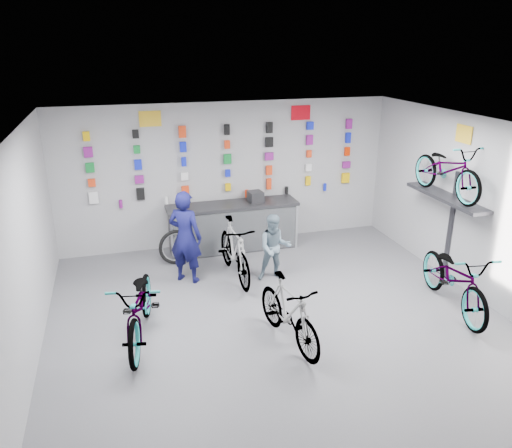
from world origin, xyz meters
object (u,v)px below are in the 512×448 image
object	(u,v)px
bike_right	(455,278)
customer	(275,248)
counter	(233,227)
bike_center	(289,312)
bike_left	(141,306)
bike_service	(234,250)
clerk	(185,237)

from	to	relation	value
bike_right	customer	distance (m)	3.06
counter	bike_center	bearing A→B (deg)	-90.93
customer	bike_left	bearing A→B (deg)	-141.73
bike_service	bike_left	bearing A→B (deg)	-140.68
bike_left	bike_service	bearing A→B (deg)	52.65
bike_right	bike_service	size ratio (longest dim) A/B	1.13
bike_left	customer	bearing A→B (deg)	39.27
bike_center	clerk	xyz separation A→B (m)	(-1.10, 2.41, 0.35)
bike_left	customer	distance (m)	2.81
bike_left	clerk	bearing A→B (deg)	72.76
counter	bike_left	size ratio (longest dim) A/B	1.32
clerk	customer	distance (m)	1.61
clerk	bike_right	bearing A→B (deg)	-173.74
bike_left	bike_right	size ratio (longest dim) A/B	0.99
bike_left	customer	world-z (taller)	customer
bike_right	customer	world-z (taller)	customer
bike_left	bike_right	world-z (taller)	bike_right
counter	bike_center	xyz separation A→B (m)	(-0.06, -3.60, 0.02)
counter	bike_right	bearing A→B (deg)	-50.03
bike_center	customer	world-z (taller)	customer
bike_left	bike_center	xyz separation A→B (m)	(2.01, -0.69, -0.03)
bike_center	bike_right	size ratio (longest dim) A/B	0.81
counter	bike_service	bearing A→B (deg)	-102.46
bike_left	customer	size ratio (longest dim) A/B	1.64
bike_service	clerk	world-z (taller)	clerk
clerk	counter	bearing A→B (deg)	-99.01
bike_right	bike_service	distance (m)	3.77
counter	bike_left	distance (m)	3.58
bike_left	counter	bearing A→B (deg)	65.34
customer	bike_right	bearing A→B (deg)	-26.85
bike_center	bike_right	bearing A→B (deg)	-6.35
bike_service	clerk	size ratio (longest dim) A/B	1.07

